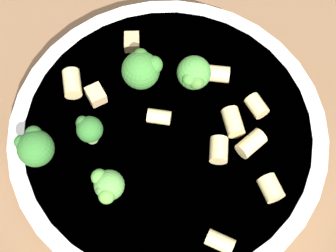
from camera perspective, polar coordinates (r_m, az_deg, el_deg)
name	(u,v)px	position (r m, az deg, el deg)	size (l,w,h in m)	color
ground_plane	(168,144)	(0.55, 0.00, -1.85)	(2.00, 2.00, 0.00)	brown
pasta_bowl	(168,136)	(0.53, 0.00, -1.05)	(0.30, 0.30, 0.03)	silver
broccoli_floret_0	(89,129)	(0.51, -8.07, -0.31)	(0.03, 0.02, 0.03)	#93B766
broccoli_floret_1	(142,69)	(0.52, -2.68, 5.79)	(0.04, 0.04, 0.04)	#84AD60
broccoli_floret_2	(35,147)	(0.51, -13.37, -2.10)	(0.04, 0.03, 0.04)	#93B766
broccoli_floret_3	(108,186)	(0.49, -6.16, -6.06)	(0.03, 0.03, 0.03)	#84AD60
broccoli_floret_4	(195,74)	(0.52, 2.73, 5.32)	(0.03, 0.03, 0.04)	#9EC175
rigatoni_0	(217,74)	(0.54, 5.00, 5.31)	(0.02, 0.02, 0.02)	#E0C67F
rigatoni_1	(251,144)	(0.51, 8.44, -1.78)	(0.02, 0.02, 0.03)	#E0C67F
rigatoni_2	(159,117)	(0.52, -0.92, 0.95)	(0.01, 0.01, 0.02)	#E0C67F
rigatoni_3	(220,242)	(0.48, 5.32, -11.66)	(0.01, 0.01, 0.02)	#E0C67F
rigatoni_4	(271,188)	(0.50, 10.41, -6.23)	(0.02, 0.02, 0.02)	#E0C67F
rigatoni_5	(257,106)	(0.53, 9.01, 2.03)	(0.02, 0.02, 0.02)	#E0C67F
rigatoni_6	(70,87)	(0.54, -9.94, 3.96)	(0.02, 0.02, 0.03)	#E0C67F
rigatoni_7	(217,154)	(0.51, 4.97, -2.86)	(0.02, 0.02, 0.02)	#E0C67F
rigatoni_8	(233,122)	(0.52, 6.63, 0.41)	(0.02, 0.02, 0.03)	#E0C67F
chicken_chunk_0	(132,42)	(0.56, -3.70, 8.52)	(0.02, 0.01, 0.01)	tan
chicken_chunk_1	(98,92)	(0.54, -7.14, 3.45)	(0.02, 0.02, 0.01)	tan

